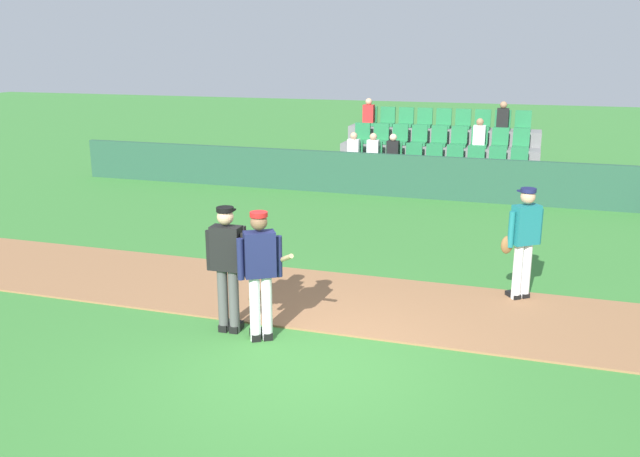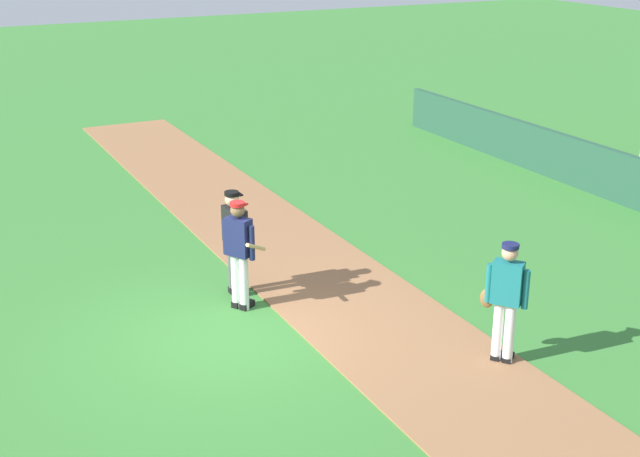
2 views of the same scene
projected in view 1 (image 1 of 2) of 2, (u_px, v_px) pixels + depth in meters
The scene contains 7 objects.
ground_plane at pixel (306, 363), 8.26m from camera, with size 80.00×80.00×0.00m, color #387A33.
infield_dirt_path at pixel (350, 302), 10.22m from camera, with size 28.00×2.42×0.03m, color #936642.
dugout_fence at pixel (427, 177), 17.04m from camera, with size 20.00×0.16×1.10m, color #234C38.
stadium_bleachers at pixel (437, 163), 18.75m from camera, with size 5.55×2.95×2.30m.
batter_navy_jersey at pixel (260, 271), 8.69m from camera, with size 0.74×0.70×1.76m.
umpire_home_plate at pixel (228, 262), 8.95m from camera, with size 0.59×0.31×1.76m.
runner_teal_jersey at pixel (523, 240), 10.09m from camera, with size 0.60×0.47×1.76m.
Camera 1 is at (2.43, -7.13, 3.80)m, focal length 37.53 mm.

